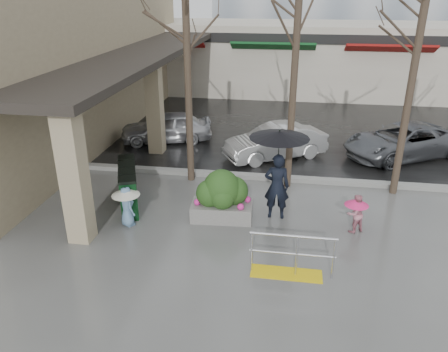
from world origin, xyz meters
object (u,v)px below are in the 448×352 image
(handrail, at_px, (290,260))
(news_boxes, at_px, (128,186))
(tree_mideast, at_px, (420,31))
(planter, at_px, (222,196))
(car_c, at_px, (403,141))
(child_pink, at_px, (356,211))
(car_a, at_px, (166,127))
(car_b, at_px, (276,142))
(woman, at_px, (278,164))
(child_blue, at_px, (126,202))
(tree_west, at_px, (186,19))
(tree_midwest, at_px, (298,15))

(handrail, bearing_deg, news_boxes, 150.18)
(tree_mideast, height_order, news_boxes, tree_mideast)
(planter, distance_m, news_boxes, 2.88)
(news_boxes, distance_m, car_c, 10.31)
(tree_mideast, xyz_separation_m, child_pink, (-1.50, -2.63, -4.25))
(car_c, bearing_deg, car_a, -121.29)
(news_boxes, height_order, car_c, car_c)
(car_b, relative_size, car_c, 0.84)
(handrail, relative_size, planter, 1.10)
(tree_mideast, bearing_deg, car_a, 156.38)
(woman, bearing_deg, child_blue, 13.21)
(tree_west, bearing_deg, car_a, 117.09)
(handrail, relative_size, tree_west, 0.28)
(tree_midwest, xyz_separation_m, planter, (-1.74, -2.48, -4.54))
(tree_west, distance_m, tree_mideast, 6.50)
(handrail, bearing_deg, tree_midwest, 91.91)
(tree_west, height_order, woman, tree_west)
(tree_west, height_order, car_c, tree_west)
(planter, bearing_deg, child_blue, -162.92)
(handrail, distance_m, tree_midwest, 6.83)
(tree_west, distance_m, car_b, 5.75)
(car_a, bearing_deg, tree_mideast, 49.90)
(tree_midwest, xyz_separation_m, car_b, (-0.53, 2.46, -4.60))
(handrail, relative_size, car_c, 0.42)
(news_boxes, bearing_deg, woman, -22.49)
(handrail, xyz_separation_m, tree_midwest, (-0.16, 4.80, 4.86))
(handrail, relative_size, car_a, 0.51)
(tree_west, distance_m, car_a, 6.06)
(tree_west, height_order, car_b, tree_west)
(tree_west, xyz_separation_m, car_c, (7.40, 3.32, -4.45))
(child_pink, relative_size, planter, 0.62)
(news_boxes, bearing_deg, car_b, 26.80)
(child_blue, relative_size, news_boxes, 0.51)
(woman, bearing_deg, car_a, -52.69)
(child_pink, relative_size, news_boxes, 0.48)
(child_pink, distance_m, car_c, 6.42)
(news_boxes, bearing_deg, planter, -29.49)
(planter, bearing_deg, woman, 12.41)
(handrail, xyz_separation_m, news_boxes, (-4.75, 2.72, 0.23))
(tree_west, distance_m, child_blue, 5.54)
(woman, xyz_separation_m, child_blue, (-3.92, -1.08, -0.90))
(child_blue, bearing_deg, tree_midwest, -100.26)
(child_blue, relative_size, car_b, 0.29)
(child_blue, bearing_deg, car_c, -99.88)
(child_blue, bearing_deg, child_pink, -132.10)
(child_blue, height_order, car_b, car_b)
(handrail, distance_m, child_blue, 4.64)
(tree_west, xyz_separation_m, news_boxes, (-1.39, -2.08, -4.48))
(car_b, bearing_deg, car_a, -135.49)
(news_boxes, bearing_deg, handrail, -51.20)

